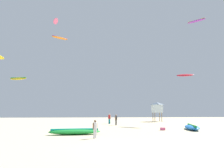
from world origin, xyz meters
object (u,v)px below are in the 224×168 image
(lifeguard_tower, at_px, (157,107))
(kite_aloft_7, at_px, (196,21))
(person_midground, at_px, (109,118))
(kite_aloft_0, at_px, (185,75))
(kite_aloft_5, at_px, (56,21))
(kite_grounded_mid, at_px, (75,132))
(person_left, at_px, (116,119))
(kite_aloft_3, at_px, (60,38))
(cooler_box, at_px, (163,129))
(kite_aloft_1, at_px, (18,78))
(kite_grounded_near, at_px, (192,127))
(person_foreground, at_px, (95,128))

(lifeguard_tower, xyz_separation_m, kite_aloft_7, (7.98, -3.63, 18.33))
(person_midground, relative_size, kite_aloft_0, 0.42)
(kite_aloft_5, bearing_deg, kite_aloft_7, 3.63)
(person_midground, bearing_deg, kite_grounded_mid, 23.44)
(person_left, xyz_separation_m, kite_aloft_3, (-11.72, 15.40, 18.47))
(cooler_box, bearing_deg, person_midground, 112.70)
(cooler_box, distance_m, kite_aloft_5, 28.96)
(person_left, height_order, kite_aloft_1, kite_aloft_1)
(kite_aloft_0, relative_size, kite_aloft_7, 1.20)
(cooler_box, bearing_deg, kite_grounded_near, 5.28)
(kite_grounded_near, distance_m, kite_aloft_7, 28.38)
(kite_aloft_3, distance_m, kite_aloft_5, 9.86)
(person_midground, relative_size, cooler_box, 3.21)
(person_left, bearing_deg, kite_grounded_mid, 91.86)
(person_foreground, bearing_deg, lifeguard_tower, -67.72)
(kite_aloft_7, bearing_deg, cooler_box, -128.90)
(kite_aloft_7, bearing_deg, kite_grounded_mid, -138.85)
(person_midground, xyz_separation_m, lifeguard_tower, (10.94, 7.38, 2.01))
(kite_grounded_near, xyz_separation_m, kite_aloft_7, (9.67, 16.37, 21.07))
(person_foreground, height_order, person_midground, person_midground)
(kite_aloft_1, relative_size, kite_aloft_5, 1.42)
(kite_grounded_near, xyz_separation_m, lifeguard_tower, (1.69, 20.00, 2.75))
(kite_aloft_1, xyz_separation_m, kite_aloft_7, (39.82, -10.72, 11.38))
(kite_grounded_near, relative_size, kite_aloft_5, 1.72)
(kite_grounded_mid, relative_size, cooler_box, 9.16)
(cooler_box, height_order, kite_aloft_0, kite_aloft_0)
(kite_grounded_near, distance_m, kite_aloft_3, 36.98)
(lifeguard_tower, bearing_deg, person_foreground, -116.65)
(kite_aloft_5, bearing_deg, kite_grounded_mid, -73.57)
(kite_grounded_near, bearing_deg, kite_aloft_0, 67.17)
(person_left, height_order, kite_aloft_3, kite_aloft_3)
(kite_aloft_0, bearing_deg, person_left, -138.95)
(kite_aloft_3, relative_size, kite_aloft_7, 1.13)
(kite_aloft_0, relative_size, kite_aloft_3, 1.06)
(lifeguard_tower, relative_size, kite_aloft_0, 0.96)
(person_midground, height_order, cooler_box, person_midground)
(person_midground, height_order, kite_aloft_3, kite_aloft_3)
(person_midground, relative_size, kite_aloft_7, 0.50)
(person_midground, distance_m, kite_aloft_1, 26.95)
(kite_aloft_3, xyz_separation_m, kite_aloft_5, (0.66, -9.84, -0.03))
(person_foreground, relative_size, kite_aloft_3, 0.38)
(person_left, bearing_deg, cooler_box, 140.92)
(person_foreground, xyz_separation_m, kite_grounded_near, (12.01, 7.30, -0.59))
(person_midground, distance_m, kite_grounded_mid, 17.57)
(cooler_box, bearing_deg, kite_aloft_3, 123.49)
(lifeguard_tower, bearing_deg, kite_grounded_near, -94.83)
(kite_aloft_1, bearing_deg, lifeguard_tower, -12.55)
(person_foreground, height_order, lifeguard_tower, lifeguard_tower)
(kite_aloft_7, bearing_deg, person_left, -157.76)
(kite_aloft_3, bearing_deg, kite_aloft_7, -14.98)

